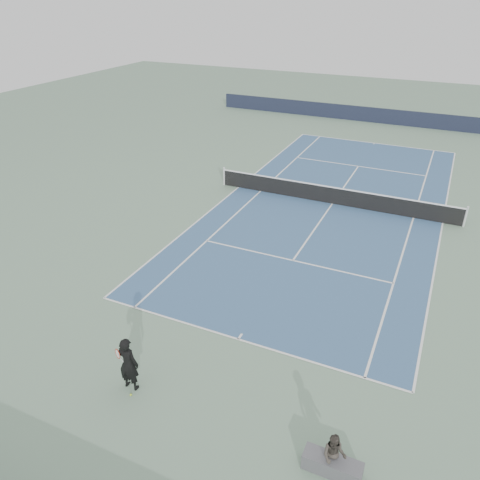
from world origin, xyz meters
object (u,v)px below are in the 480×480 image
at_px(tennis_net, 333,195).
at_px(tennis_player, 128,364).
at_px(spectator_bench, 333,460).
at_px(tennis_ball, 131,395).

height_order(tennis_net, tennis_player, tennis_player).
distance_m(tennis_player, spectator_bench, 5.98).
xyz_separation_m(tennis_net, tennis_player, (-1.95, -15.02, 0.38)).
bearing_deg(spectator_bench, tennis_net, 104.74).
height_order(tennis_net, spectator_bench, spectator_bench).
relative_size(tennis_net, tennis_player, 7.31).
bearing_deg(tennis_player, tennis_ball, -57.24).
bearing_deg(tennis_player, tennis_net, 82.62).
xyz_separation_m(tennis_net, spectator_bench, (4.01, -15.25, -0.08)).
height_order(tennis_net, tennis_ball, tennis_net).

